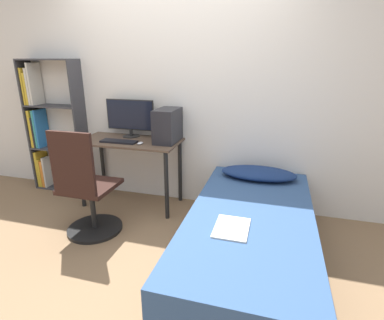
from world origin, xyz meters
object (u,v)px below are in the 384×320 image
object	(u,v)px
monitor	(130,117)
pc_tower	(168,126)
keyboard	(119,141)
bookshelf	(47,128)
office_chair	(87,195)
bed	(249,239)

from	to	relation	value
monitor	pc_tower	world-z (taller)	monitor
monitor	keyboard	xyz separation A→B (m)	(-0.01, -0.27, -0.22)
bookshelf	pc_tower	bearing A→B (deg)	-3.15
office_chair	monitor	world-z (taller)	monitor
bookshelf	bed	bearing A→B (deg)	-18.85
monitor	keyboard	size ratio (longest dim) A/B	1.45
monitor	pc_tower	xyz separation A→B (m)	(0.49, -0.10, -0.05)
bookshelf	bed	xyz separation A→B (m)	(2.63, -0.90, -0.56)
office_chair	keyboard	bearing A→B (deg)	86.76
office_chair	keyboard	xyz separation A→B (m)	(0.03, 0.60, 0.37)
bookshelf	pc_tower	size ratio (longest dim) A/B	4.24
bookshelf	keyboard	xyz separation A→B (m)	(1.15, -0.26, -0.02)
bed	monitor	size ratio (longest dim) A/B	3.53
pc_tower	keyboard	bearing A→B (deg)	-160.90
bed	office_chair	bearing A→B (deg)	178.62
bookshelf	pc_tower	xyz separation A→B (m)	(1.65, -0.09, 0.15)
bookshelf	office_chair	xyz separation A→B (m)	(1.11, -0.86, -0.39)
bookshelf	monitor	bearing A→B (deg)	0.56
monitor	keyboard	bearing A→B (deg)	-91.71
office_chair	pc_tower	world-z (taller)	pc_tower
pc_tower	bookshelf	bearing A→B (deg)	176.85
office_chair	keyboard	world-z (taller)	office_chair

